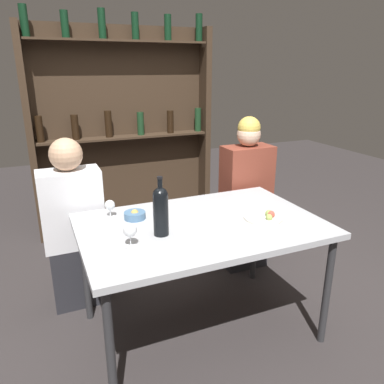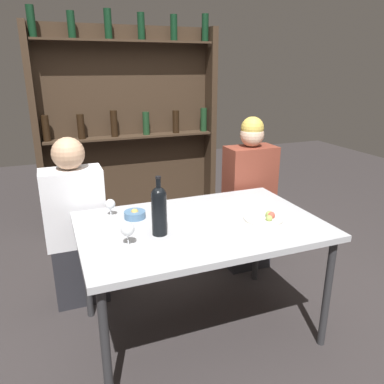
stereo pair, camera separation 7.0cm
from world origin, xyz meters
TOP-DOWN VIEW (x-y plane):
  - ground_plane at (0.00, 0.00)m, footprint 10.00×10.00m
  - dining_table at (0.00, 0.00)m, footprint 1.40×0.91m
  - wine_rack_wall at (0.00, 1.87)m, footprint 1.80×0.21m
  - wine_bottle at (-0.27, -0.06)m, footprint 0.08×0.08m
  - wine_glass_0 at (-0.47, 0.30)m, footprint 0.06×0.06m
  - wine_glass_1 at (-0.46, -0.13)m, footprint 0.07×0.07m
  - food_plate_0 at (0.38, -0.09)m, footprint 0.23×0.23m
  - snack_bowl at (-0.34, 0.22)m, footprint 0.13×0.13m
  - seated_person_left at (-0.67, 0.62)m, footprint 0.40×0.22m
  - seated_person_right at (0.68, 0.62)m, footprint 0.39×0.22m

SIDE VIEW (x-z plane):
  - ground_plane at x=0.00m, z-range 0.00..0.00m
  - seated_person_left at x=-0.67m, z-range -0.03..1.16m
  - seated_person_right at x=0.68m, z-range -0.03..1.23m
  - dining_table at x=0.00m, z-range 0.31..1.06m
  - food_plate_0 at x=0.38m, z-range 0.73..0.78m
  - snack_bowl at x=-0.34m, z-range 0.74..0.80m
  - wine_glass_0 at x=-0.47m, z-range 0.76..0.87m
  - wine_glass_1 at x=-0.46m, z-range 0.77..0.90m
  - wine_bottle at x=-0.27m, z-range 0.73..1.06m
  - wine_rack_wall at x=0.00m, z-range 0.02..2.12m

